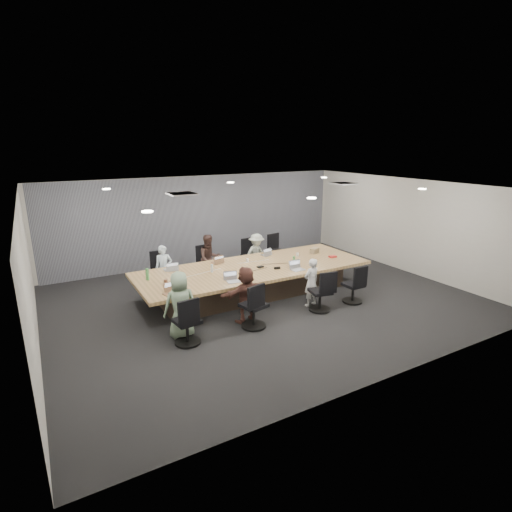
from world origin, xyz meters
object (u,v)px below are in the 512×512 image
laptop_6 (298,270)px  person_5 (246,294)px  laptop_5 (234,282)px  chair_3 (275,254)px  chair_4 (187,325)px  stapler (277,268)px  chair_5 (254,309)px  person_4 (180,305)px  chair_0 (161,274)px  chair_7 (353,288)px  laptop_2 (266,255)px  person_0 (164,269)px  bottle_green_left (147,274)px  chair_1 (205,267)px  bottle_green_right (294,261)px  mug_brown (166,282)px  laptop_0 (170,270)px  bottle_clear (212,268)px  chair_2 (251,259)px  chair_6 (320,295)px  conference_table (254,279)px  person_6 (311,282)px  laptop_1 (218,262)px  snack_packet (333,257)px  person_2 (256,254)px  canvas_bag (314,251)px  person_1 (210,259)px  laptop_4 (171,293)px

laptop_6 → person_5: bearing=-164.7°
laptop_5 → chair_3: bearing=53.2°
chair_4 → stapler: 3.13m
chair_5 → person_4: bearing=152.0°
chair_0 → chair_5: chair_5 is taller
chair_7 → laptop_2: bearing=111.3°
person_0 → bottle_green_left: (-0.69, -1.03, 0.26)m
chair_1 → laptop_6: bearing=115.8°
chair_3 → laptop_5: 3.68m
bottle_green_right → mug_brown: 3.34m
chair_4 → laptop_0: size_ratio=2.60×
chair_0 → chair_5: (1.00, -3.40, 0.04)m
bottle_green_right → bottle_clear: 2.15m
chair_2 → chair_7: (1.00, -3.40, -0.02)m
chair_6 → conference_table: bearing=127.0°
person_5 → person_6: bearing=169.6°
bottle_green_left → chair_3: bearing=17.5°
chair_1 → person_5: 3.08m
laptop_1 → snack_packet: snack_packet is taller
chair_3 → bottle_green_left: size_ratio=3.18×
chair_1 → person_0: size_ratio=0.60×
chair_5 → person_4: 1.55m
chair_0 → bottle_clear: (0.84, -1.58, 0.47)m
chair_2 → chair_0: bearing=-2.4°
person_2 → laptop_2: bearing=-102.6°
laptop_5 → person_6: person_6 is taller
laptop_5 → person_4: bearing=-149.4°
laptop_0 → canvas_bag: bearing=177.9°
person_5 → chair_2: bearing=-130.9°
chair_4 → chair_7: chair_4 is taller
bottle_green_left → canvas_bag: (4.81, -0.03, -0.07)m
chair_3 → person_0: 3.70m
conference_table → chair_6: (0.81, -1.70, -0.01)m
laptop_0 → person_4: size_ratio=0.22×
person_1 → person_5: 2.72m
stapler → conference_table: bearing=144.8°
person_2 → person_5: bearing=-136.2°
bottle_clear → canvas_bag: bearing=3.0°
conference_table → bottle_clear: bearing=174.0°
laptop_6 → stapler: stapler is taller
chair_6 → bottle_clear: bearing=148.2°
laptop_0 → bottle_green_right: (2.93, -1.19, 0.11)m
laptop_4 → bottle_clear: bottle_clear is taller
chair_3 → bottle_clear: bottle_clear is taller
mug_brown → snack_packet: size_ratio=0.54×
chair_4 → person_1: size_ratio=0.58×
laptop_1 → stapler: size_ratio=1.90×
laptop_0 → chair_5: bearing=116.7°
chair_1 → chair_4: size_ratio=0.93×
conference_table → stapler: (0.40, -0.47, 0.37)m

